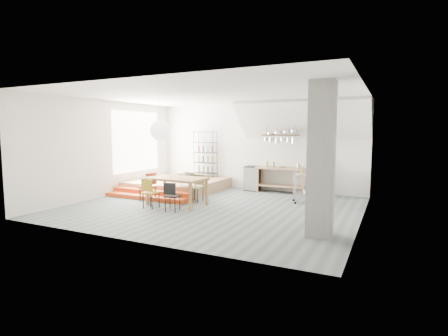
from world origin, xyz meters
The scene contains 26 objects.
floor centered at (0.00, 0.00, 0.00)m, with size 8.00×8.00×0.00m, color #556062.
wall_back centered at (0.00, 3.50, 1.60)m, with size 8.00×0.04×3.20m, color silver.
wall_left centered at (-4.00, 0.00, 1.60)m, with size 0.04×7.00×3.20m, color silver.
wall_right centered at (4.00, 0.00, 1.60)m, with size 0.04×7.00×3.20m, color silver.
ceiling centered at (0.00, 0.00, 3.20)m, with size 8.00×7.00×0.02m, color white.
slope_ceiling centered at (1.80, 2.90, 2.55)m, with size 4.40×1.80×0.15m, color white.
window_pane centered at (-3.98, 1.50, 1.80)m, with size 0.02×2.50×2.20m, color white.
platform centered at (-2.50, 2.00, 0.20)m, with size 3.00×3.00×0.40m, color #A67953.
step_lower centered at (-2.50, 0.05, 0.07)m, with size 3.00×0.35×0.13m, color #CC4618.
step_upper centered at (-2.50, 0.40, 0.13)m, with size 3.00×0.35×0.27m, color #CC4618.
concrete_column centered at (3.30, -1.50, 1.60)m, with size 0.50×0.50×3.20m, color gray.
kitchen_counter centered at (1.10, 3.15, 0.63)m, with size 1.80×0.60×0.91m.
stove centered at (2.50, 3.16, 0.48)m, with size 0.60×0.60×1.18m.
pot_rack centered at (1.13, 2.92, 1.98)m, with size 1.20×0.50×1.43m.
wire_shelving centered at (-2.00, 3.20, 1.33)m, with size 0.88×0.38×1.80m.
microwave_shelf centered at (-1.40, 0.75, 0.55)m, with size 0.60×0.40×0.16m.
paper_lantern centered at (-1.70, -0.16, 2.20)m, with size 0.60×0.60×0.60m, color white.
dining_table centered at (-1.10, -0.20, 0.73)m, with size 1.79×1.08×0.82m.
chair_mustard centered at (-1.53, -0.95, 0.51)m, with size 0.41×0.41×0.86m.
chair_black centered at (-0.76, -0.99, 0.48)m, with size 0.41×0.41×0.80m.
chair_olive centered at (-0.84, 0.56, 0.50)m, with size 0.40×0.40×0.84m.
chair_red centered at (-2.17, -0.15, 0.54)m, with size 0.50×0.50×0.91m.
rolling_cart centered at (2.35, 1.78, 0.57)m, with size 1.00×0.78×0.88m.
mini_fridge centered at (0.00, 3.20, 0.45)m, with size 0.53×0.53×0.90m, color black.
microwave centered at (-1.40, 0.75, 0.71)m, with size 0.51×0.35×0.28m, color beige.
bowl centered at (1.15, 3.10, 0.94)m, with size 0.23×0.23×0.06m, color silver.
Camera 1 is at (4.61, -8.79, 2.18)m, focal length 28.00 mm.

